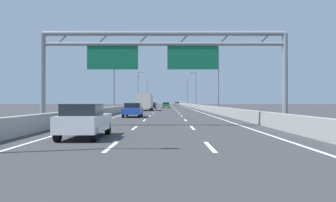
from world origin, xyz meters
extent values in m
plane|color=#38383A|center=(0.00, 100.00, 0.00)|extent=(260.00, 260.00, 0.00)
cube|color=white|center=(-1.80, 12.50, 0.01)|extent=(0.16, 3.00, 0.01)
cube|color=white|center=(-1.80, 21.50, 0.01)|extent=(0.16, 3.00, 0.01)
cube|color=white|center=(-1.80, 30.50, 0.01)|extent=(0.16, 3.00, 0.01)
cube|color=white|center=(-1.80, 39.50, 0.01)|extent=(0.16, 3.00, 0.01)
cube|color=white|center=(-1.80, 48.50, 0.01)|extent=(0.16, 3.00, 0.01)
cube|color=white|center=(-1.80, 57.50, 0.01)|extent=(0.16, 3.00, 0.01)
cube|color=white|center=(-1.80, 66.50, 0.01)|extent=(0.16, 3.00, 0.01)
cube|color=white|center=(-1.80, 75.50, 0.01)|extent=(0.16, 3.00, 0.01)
cube|color=white|center=(-1.80, 84.50, 0.01)|extent=(0.16, 3.00, 0.01)
cube|color=white|center=(-1.80, 93.50, 0.01)|extent=(0.16, 3.00, 0.01)
cube|color=white|center=(-1.80, 102.50, 0.01)|extent=(0.16, 3.00, 0.01)
cube|color=white|center=(-1.80, 111.50, 0.01)|extent=(0.16, 3.00, 0.01)
cube|color=white|center=(-1.80, 120.50, 0.01)|extent=(0.16, 3.00, 0.01)
cube|color=white|center=(-1.80, 129.50, 0.01)|extent=(0.16, 3.00, 0.01)
cube|color=white|center=(-1.80, 138.50, 0.01)|extent=(0.16, 3.00, 0.01)
cube|color=white|center=(-1.80, 147.50, 0.01)|extent=(0.16, 3.00, 0.01)
cube|color=white|center=(-1.80, 156.50, 0.01)|extent=(0.16, 3.00, 0.01)
cube|color=white|center=(1.80, 12.50, 0.01)|extent=(0.16, 3.00, 0.01)
cube|color=white|center=(1.80, 21.50, 0.01)|extent=(0.16, 3.00, 0.01)
cube|color=white|center=(1.80, 30.50, 0.01)|extent=(0.16, 3.00, 0.01)
cube|color=white|center=(1.80, 39.50, 0.01)|extent=(0.16, 3.00, 0.01)
cube|color=white|center=(1.80, 48.50, 0.01)|extent=(0.16, 3.00, 0.01)
cube|color=white|center=(1.80, 57.50, 0.01)|extent=(0.16, 3.00, 0.01)
cube|color=white|center=(1.80, 66.50, 0.01)|extent=(0.16, 3.00, 0.01)
cube|color=white|center=(1.80, 75.50, 0.01)|extent=(0.16, 3.00, 0.01)
cube|color=white|center=(1.80, 84.50, 0.01)|extent=(0.16, 3.00, 0.01)
cube|color=white|center=(1.80, 93.50, 0.01)|extent=(0.16, 3.00, 0.01)
cube|color=white|center=(1.80, 102.50, 0.01)|extent=(0.16, 3.00, 0.01)
cube|color=white|center=(1.80, 111.50, 0.01)|extent=(0.16, 3.00, 0.01)
cube|color=white|center=(1.80, 120.50, 0.01)|extent=(0.16, 3.00, 0.01)
cube|color=white|center=(1.80, 129.50, 0.01)|extent=(0.16, 3.00, 0.01)
cube|color=white|center=(1.80, 138.50, 0.01)|extent=(0.16, 3.00, 0.01)
cube|color=white|center=(1.80, 147.50, 0.01)|extent=(0.16, 3.00, 0.01)
cube|color=white|center=(1.80, 156.50, 0.01)|extent=(0.16, 3.00, 0.01)
cube|color=white|center=(-5.25, 88.00, 0.01)|extent=(0.16, 176.00, 0.01)
cube|color=white|center=(5.25, 88.00, 0.01)|extent=(0.16, 176.00, 0.01)
cube|color=#9E9E99|center=(-6.90, 110.00, 0.47)|extent=(0.45, 220.00, 0.95)
cube|color=#9E9E99|center=(6.90, 110.00, 0.47)|extent=(0.45, 220.00, 0.95)
cylinder|color=gray|center=(-8.10, 23.14, 3.10)|extent=(0.36, 0.36, 6.20)
cylinder|color=gray|center=(8.10, 23.14, 3.10)|extent=(0.36, 0.36, 6.20)
cylinder|color=gray|center=(0.00, 23.14, 6.20)|extent=(16.20, 0.32, 0.32)
cylinder|color=gray|center=(0.00, 23.14, 5.50)|extent=(16.20, 0.26, 0.26)
cylinder|color=gray|center=(-6.75, 23.14, 5.85)|extent=(0.74, 0.10, 0.74)
cylinder|color=gray|center=(-4.05, 23.14, 5.85)|extent=(0.74, 0.10, 0.74)
cylinder|color=gray|center=(-1.35, 23.14, 5.85)|extent=(0.74, 0.10, 0.74)
cylinder|color=gray|center=(1.35, 23.14, 5.85)|extent=(0.74, 0.10, 0.74)
cylinder|color=gray|center=(4.05, 23.14, 5.85)|extent=(0.74, 0.10, 0.74)
cylinder|color=gray|center=(6.75, 23.14, 5.85)|extent=(0.74, 0.10, 0.74)
cube|color=#0F5B3D|center=(-3.43, 23.14, 4.60)|extent=(3.40, 0.12, 1.60)
cube|color=#0F5B3D|center=(1.93, 23.14, 4.60)|extent=(3.40, 0.12, 1.60)
cylinder|color=slate|center=(-7.70, 51.25, 4.75)|extent=(0.20, 0.20, 9.50)
cylinder|color=slate|center=(-6.60, 51.25, 9.35)|extent=(2.20, 0.12, 0.12)
cube|color=#F2EAC6|center=(-5.50, 51.25, 9.25)|extent=(0.56, 0.28, 0.20)
cylinder|color=slate|center=(7.70, 51.25, 4.75)|extent=(0.20, 0.20, 9.50)
cylinder|color=slate|center=(6.60, 51.25, 9.35)|extent=(2.20, 0.12, 0.12)
cube|color=#F2EAC6|center=(5.50, 51.25, 9.25)|extent=(0.56, 0.28, 0.20)
cylinder|color=slate|center=(-7.70, 92.25, 4.75)|extent=(0.20, 0.20, 9.50)
cylinder|color=slate|center=(-6.60, 92.25, 9.35)|extent=(2.20, 0.12, 0.12)
cube|color=#F2EAC6|center=(-5.50, 92.25, 9.25)|extent=(0.56, 0.28, 0.20)
cylinder|color=slate|center=(7.70, 92.25, 4.75)|extent=(0.20, 0.20, 9.50)
cylinder|color=slate|center=(6.60, 92.25, 9.35)|extent=(2.20, 0.12, 0.12)
cube|color=#F2EAC6|center=(5.50, 92.25, 9.25)|extent=(0.56, 0.28, 0.20)
cylinder|color=slate|center=(-7.70, 133.24, 4.75)|extent=(0.20, 0.20, 9.50)
cylinder|color=slate|center=(-6.60, 133.24, 9.35)|extent=(2.20, 0.12, 0.12)
cube|color=#F2EAC6|center=(-5.50, 133.24, 9.25)|extent=(0.56, 0.28, 0.20)
cylinder|color=slate|center=(7.70, 133.24, 4.75)|extent=(0.20, 0.20, 9.50)
cylinder|color=slate|center=(6.60, 133.24, 9.35)|extent=(2.20, 0.12, 0.12)
cube|color=#F2EAC6|center=(5.50, 133.24, 9.25)|extent=(0.56, 0.28, 0.20)
cube|color=#1E7A38|center=(-0.22, 87.39, 0.65)|extent=(1.76, 4.25, 0.66)
cube|color=black|center=(-0.22, 86.84, 1.20)|extent=(1.55, 1.72, 0.43)
cylinder|color=black|center=(-0.99, 88.96, 0.32)|extent=(0.22, 0.64, 0.64)
cylinder|color=black|center=(0.55, 88.96, 0.32)|extent=(0.22, 0.64, 0.64)
cylinder|color=black|center=(-0.99, 85.81, 0.32)|extent=(0.22, 0.64, 0.64)
cylinder|color=black|center=(0.55, 85.81, 0.32)|extent=(0.22, 0.64, 0.64)
cube|color=black|center=(-3.62, 84.01, 0.62)|extent=(1.88, 4.18, 0.60)
cube|color=black|center=(-3.62, 83.65, 1.17)|extent=(1.65, 1.79, 0.50)
cylinder|color=black|center=(-4.45, 85.55, 0.32)|extent=(0.22, 0.64, 0.64)
cylinder|color=black|center=(-2.79, 85.55, 0.32)|extent=(0.22, 0.64, 0.64)
cylinder|color=black|center=(-4.45, 82.47, 0.32)|extent=(0.22, 0.64, 0.64)
cylinder|color=black|center=(-2.79, 82.47, 0.32)|extent=(0.22, 0.64, 0.64)
cube|color=silver|center=(-3.50, 15.74, 0.68)|extent=(1.73, 4.34, 0.72)
cube|color=black|center=(-3.50, 15.17, 1.29)|extent=(1.53, 1.83, 0.51)
cylinder|color=black|center=(-4.26, 17.35, 0.32)|extent=(0.22, 0.64, 0.64)
cylinder|color=black|center=(-2.75, 17.35, 0.32)|extent=(0.22, 0.64, 0.64)
cylinder|color=black|center=(-4.26, 14.12, 0.32)|extent=(0.22, 0.64, 0.64)
cylinder|color=black|center=(-2.75, 14.12, 0.32)|extent=(0.22, 0.64, 0.64)
cube|color=#2347AD|center=(-3.44, 36.65, 0.66)|extent=(1.84, 4.46, 0.68)
cube|color=black|center=(-3.44, 36.67, 1.24)|extent=(1.62, 1.83, 0.49)
cylinder|color=black|center=(-4.25, 38.33, 0.32)|extent=(0.22, 0.64, 0.64)
cylinder|color=black|center=(-2.64, 38.33, 0.32)|extent=(0.22, 0.64, 0.64)
cylinder|color=black|center=(-4.25, 34.97, 0.32)|extent=(0.22, 0.64, 0.64)
cylinder|color=black|center=(-2.64, 34.97, 0.32)|extent=(0.22, 0.64, 0.64)
cube|color=#A8ADB2|center=(3.65, 130.15, 0.64)|extent=(1.77, 4.27, 0.63)
cube|color=black|center=(3.65, 130.40, 1.18)|extent=(1.56, 1.85, 0.46)
cylinder|color=black|center=(2.87, 131.73, 0.32)|extent=(0.22, 0.64, 0.64)
cylinder|color=black|center=(4.42, 131.73, 0.32)|extent=(0.22, 0.64, 0.64)
cylinder|color=black|center=(2.87, 128.56, 0.32)|extent=(0.22, 0.64, 0.64)
cylinder|color=black|center=(4.42, 128.56, 0.32)|extent=(0.22, 0.64, 0.64)
cube|color=silver|center=(-3.82, 66.89, 1.45)|extent=(2.34, 2.45, 1.95)
cube|color=beige|center=(-3.82, 62.41, 1.74)|extent=(2.34, 6.11, 2.52)
cylinder|color=black|center=(-4.85, 67.22, 0.48)|extent=(0.28, 0.96, 0.96)
cylinder|color=black|center=(-2.79, 67.22, 0.48)|extent=(0.28, 0.96, 0.96)
cylinder|color=black|center=(-4.85, 60.75, 0.48)|extent=(0.28, 0.96, 0.96)
cylinder|color=black|center=(-2.79, 60.75, 0.48)|extent=(0.28, 0.96, 0.96)
camera|label=1|loc=(0.27, -0.16, 1.66)|focal=37.32mm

